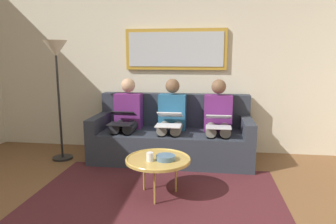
{
  "coord_description": "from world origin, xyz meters",
  "views": [
    {
      "loc": [
        -0.53,
        2.03,
        1.44
      ],
      "look_at": [
        0.0,
        -1.7,
        0.75
      ],
      "focal_mm": 32.24,
      "sensor_mm": 36.0,
      "label": 1
    }
  ],
  "objects_px": {
    "cup": "(150,157)",
    "bowl": "(166,158)",
    "person_right": "(127,116)",
    "standing_lamp": "(56,62)",
    "laptop_white": "(169,119)",
    "coffee_table": "(158,160)",
    "person_left": "(218,119)",
    "framed_mirror": "(176,49)",
    "couch": "(172,137)",
    "laptop_silver": "(218,121)",
    "laptop_black": "(122,118)",
    "person_middle": "(172,117)"
  },
  "relations": [
    {
      "from": "cup",
      "to": "bowl",
      "type": "bearing_deg",
      "value": -160.42
    },
    {
      "from": "person_right",
      "to": "standing_lamp",
      "type": "distance_m",
      "value": 1.2
    },
    {
      "from": "laptop_white",
      "to": "cup",
      "type": "bearing_deg",
      "value": 86.61
    },
    {
      "from": "bowl",
      "to": "standing_lamp",
      "type": "bearing_deg",
      "value": -30.78
    },
    {
      "from": "coffee_table",
      "to": "laptop_white",
      "type": "relative_size",
      "value": 1.73
    },
    {
      "from": "person_left",
      "to": "framed_mirror",
      "type": "bearing_deg",
      "value": -35.53
    },
    {
      "from": "couch",
      "to": "coffee_table",
      "type": "height_order",
      "value": "couch"
    },
    {
      "from": "person_left",
      "to": "person_right",
      "type": "relative_size",
      "value": 1.0
    },
    {
      "from": "standing_lamp",
      "to": "cup",
      "type": "bearing_deg",
      "value": 145.27
    },
    {
      "from": "coffee_table",
      "to": "bowl",
      "type": "relative_size",
      "value": 3.43
    },
    {
      "from": "couch",
      "to": "laptop_silver",
      "type": "bearing_deg",
      "value": 154.33
    },
    {
      "from": "coffee_table",
      "to": "person_left",
      "type": "relative_size",
      "value": 0.59
    },
    {
      "from": "couch",
      "to": "laptop_black",
      "type": "distance_m",
      "value": 0.78
    },
    {
      "from": "coffee_table",
      "to": "laptop_white",
      "type": "height_order",
      "value": "laptop_white"
    },
    {
      "from": "person_middle",
      "to": "person_right",
      "type": "relative_size",
      "value": 1.0
    },
    {
      "from": "standing_lamp",
      "to": "laptop_black",
      "type": "bearing_deg",
      "value": 177.97
    },
    {
      "from": "framed_mirror",
      "to": "coffee_table",
      "type": "distance_m",
      "value": 1.98
    },
    {
      "from": "laptop_silver",
      "to": "person_middle",
      "type": "relative_size",
      "value": 0.31
    },
    {
      "from": "person_left",
      "to": "laptop_black",
      "type": "xyz_separation_m",
      "value": [
        1.28,
        0.23,
        0.02
      ]
    },
    {
      "from": "person_left",
      "to": "laptop_white",
      "type": "xyz_separation_m",
      "value": [
        0.64,
        0.23,
        0.02
      ]
    },
    {
      "from": "couch",
      "to": "bowl",
      "type": "distance_m",
      "value": 1.26
    },
    {
      "from": "person_left",
      "to": "laptop_white",
      "type": "distance_m",
      "value": 0.68
    },
    {
      "from": "coffee_table",
      "to": "cup",
      "type": "height_order",
      "value": "cup"
    },
    {
      "from": "laptop_black",
      "to": "bowl",
      "type": "bearing_deg",
      "value": 127.76
    },
    {
      "from": "person_right",
      "to": "laptop_silver",
      "type": "bearing_deg",
      "value": 169.43
    },
    {
      "from": "laptop_silver",
      "to": "cup",
      "type": "bearing_deg",
      "value": 54.84
    },
    {
      "from": "coffee_table",
      "to": "framed_mirror",
      "type": "bearing_deg",
      "value": -89.66
    },
    {
      "from": "person_left",
      "to": "bowl",
      "type": "bearing_deg",
      "value": 65.09
    },
    {
      "from": "person_middle",
      "to": "couch",
      "type": "bearing_deg",
      "value": -90.0
    },
    {
      "from": "coffee_table",
      "to": "laptop_black",
      "type": "xyz_separation_m",
      "value": [
        0.65,
        -0.92,
        0.24
      ]
    },
    {
      "from": "person_left",
      "to": "laptop_white",
      "type": "bearing_deg",
      "value": 19.62
    },
    {
      "from": "laptop_black",
      "to": "standing_lamp",
      "type": "bearing_deg",
      "value": -2.03
    },
    {
      "from": "laptop_white",
      "to": "laptop_black",
      "type": "bearing_deg",
      "value": 0.26
    },
    {
      "from": "framed_mirror",
      "to": "laptop_black",
      "type": "relative_size",
      "value": 3.94
    },
    {
      "from": "framed_mirror",
      "to": "person_right",
      "type": "distance_m",
      "value": 1.23
    },
    {
      "from": "person_middle",
      "to": "laptop_white",
      "type": "distance_m",
      "value": 0.23
    },
    {
      "from": "bowl",
      "to": "couch",
      "type": "bearing_deg",
      "value": -85.73
    },
    {
      "from": "coffee_table",
      "to": "cup",
      "type": "relative_size",
      "value": 7.5
    },
    {
      "from": "couch",
      "to": "cup",
      "type": "bearing_deg",
      "value": 87.39
    },
    {
      "from": "bowl",
      "to": "person_left",
      "type": "height_order",
      "value": "person_left"
    },
    {
      "from": "bowl",
      "to": "laptop_silver",
      "type": "xyz_separation_m",
      "value": [
        -0.55,
        -0.94,
        0.2
      ]
    },
    {
      "from": "person_right",
      "to": "laptop_white",
      "type": "bearing_deg",
      "value": 160.38
    },
    {
      "from": "person_left",
      "to": "laptop_silver",
      "type": "relative_size",
      "value": 3.24
    },
    {
      "from": "laptop_black",
      "to": "laptop_white",
      "type": "bearing_deg",
      "value": -179.74
    },
    {
      "from": "person_middle",
      "to": "cup",
      "type": "bearing_deg",
      "value": 87.24
    },
    {
      "from": "framed_mirror",
      "to": "person_middle",
      "type": "bearing_deg",
      "value": 90.0
    },
    {
      "from": "coffee_table",
      "to": "bowl",
      "type": "bearing_deg",
      "value": 160.96
    },
    {
      "from": "person_middle",
      "to": "laptop_black",
      "type": "bearing_deg",
      "value": 19.85
    },
    {
      "from": "standing_lamp",
      "to": "couch",
      "type": "bearing_deg",
      "value": -170.2
    },
    {
      "from": "couch",
      "to": "laptop_white",
      "type": "xyz_separation_m",
      "value": [
        0.0,
        0.3,
        0.32
      ]
    }
  ]
}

